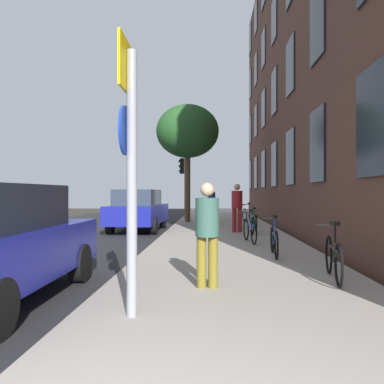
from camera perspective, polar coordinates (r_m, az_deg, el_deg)
ground_plane at (r=16.84m, az=-7.69°, el=-5.24°), size 41.80×41.80×0.00m
road_asphalt at (r=17.34m, az=-14.56°, el=-5.08°), size 7.00×38.00×0.01m
sidewalk at (r=16.56m, az=4.35°, el=-5.12°), size 4.20×38.00×0.12m
building_facade at (r=17.16m, az=13.56°, el=18.28°), size 0.56×27.00×13.80m
sign_post at (r=4.60m, az=-8.88°, el=5.20°), size 0.16×0.60×3.15m
traffic_light at (r=20.76m, az=-1.22°, el=2.19°), size 0.43×0.24×3.22m
tree_near at (r=19.22m, az=-0.64°, el=8.57°), size 2.97×2.97×5.58m
bicycle_0 at (r=6.85m, az=19.50°, el=-8.72°), size 0.44×1.70×0.95m
bicycle_1 at (r=9.05m, az=11.63°, el=-6.72°), size 0.42×1.57×0.90m
bicycle_2 at (r=11.38m, az=8.24°, el=-5.30°), size 0.42×1.61×0.93m
bicycle_3 at (r=13.80m, az=8.88°, el=-4.44°), size 0.51×1.57×0.90m
bicycle_4 at (r=16.16m, az=6.77°, el=-3.66°), size 0.42×1.65×0.99m
bicycle_5 at (r=18.59m, az=7.98°, el=-3.25°), size 0.54×1.62×0.94m
pedestrian_0 at (r=5.90m, az=2.18°, el=-5.10°), size 0.44×0.44×1.55m
pedestrian_1 at (r=14.21m, az=6.42°, el=-1.77°), size 0.41×0.41×1.71m
pedestrian_2 at (r=18.98m, az=2.78°, el=-1.45°), size 0.42×0.42×1.65m
car_1 at (r=15.87m, az=-7.64°, el=-2.51°), size 1.92×4.25×1.62m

